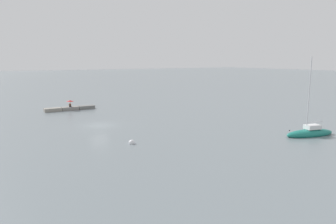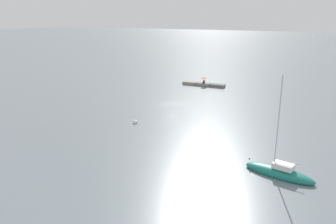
% 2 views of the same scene
% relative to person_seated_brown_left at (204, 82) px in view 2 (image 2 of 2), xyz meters
% --- Properties ---
extents(ground_plane, '(500.00, 500.00, 0.00)m').
position_rel_person_seated_brown_left_xyz_m(ground_plane, '(0.03, 16.39, -0.88)').
color(ground_plane, slate).
extents(seawall_pier, '(9.20, 1.53, 0.63)m').
position_rel_person_seated_brown_left_xyz_m(seawall_pier, '(0.03, -0.03, -0.57)').
color(seawall_pier, slate).
rests_on(seawall_pier, ground_plane).
extents(person_seated_brown_left, '(0.44, 0.63, 0.73)m').
position_rel_person_seated_brown_left_xyz_m(person_seated_brown_left, '(0.00, 0.00, 0.00)').
color(person_seated_brown_left, '#1E2333').
rests_on(person_seated_brown_left, seawall_pier).
extents(umbrella_open_red, '(1.31, 1.31, 1.28)m').
position_rel_person_seated_brown_left_xyz_m(umbrella_open_red, '(-0.01, 0.03, 0.86)').
color(umbrella_open_red, black).
rests_on(umbrella_open_red, seawall_pier).
extents(sailboat_teal_mid, '(7.01, 3.36, 10.03)m').
position_rel_person_seated_brown_left_xyz_m(sailboat_teal_mid, '(-20.37, 35.92, -0.54)').
color(sailboat_teal_mid, '#197266').
rests_on(sailboat_teal_mid, ground_plane).
extents(mooring_buoy_mid, '(0.68, 0.68, 0.68)m').
position_rel_person_seated_brown_left_xyz_m(mooring_buoy_mid, '(0.27, 28.01, -0.76)').
color(mooring_buoy_mid, white).
rests_on(mooring_buoy_mid, ground_plane).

